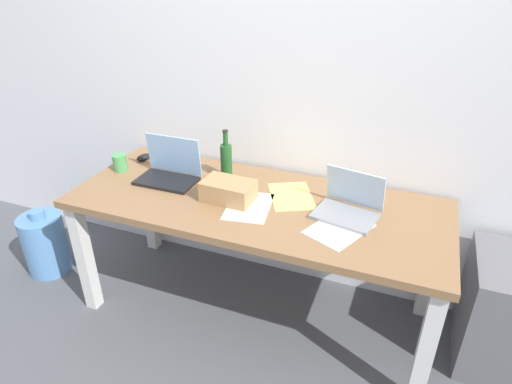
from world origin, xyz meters
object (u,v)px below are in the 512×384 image
at_px(filing_cabinet, 507,313).
at_px(coffee_mug, 120,163).
at_px(desk, 256,215).
at_px(water_cooler_jug, 45,243).
at_px(laptop_right, 348,206).
at_px(computer_mouse, 144,157).
at_px(laptop_left, 169,171).
at_px(beer_bottle, 226,160).
at_px(cardboard_box, 228,191).

bearing_deg(filing_cabinet, coffee_mug, -177.89).
bearing_deg(filing_cabinet, desk, -174.27).
relative_size(desk, water_cooler_jug, 4.32).
height_order(desk, laptop_right, laptop_right).
bearing_deg(desk, filing_cabinet, 5.73).
relative_size(coffee_mug, filing_cabinet, 0.16).
distance_m(laptop_right, computer_mouse, 1.29).
bearing_deg(laptop_right, water_cooler_jug, -174.35).
bearing_deg(laptop_left, coffee_mug, 179.69).
bearing_deg(laptop_left, laptop_right, -0.72).
height_order(desk, computer_mouse, computer_mouse).
distance_m(desk, water_cooler_jug, 1.47).
relative_size(laptop_left, filing_cabinet, 0.56).
bearing_deg(laptop_right, beer_bottle, 168.69).
relative_size(beer_bottle, water_cooler_jug, 0.64).
height_order(desk, coffee_mug, coffee_mug).
xyz_separation_m(cardboard_box, water_cooler_jug, (-1.26, -0.11, -0.58)).
xyz_separation_m(laptop_left, water_cooler_jug, (-0.86, -0.20, -0.58)).
bearing_deg(water_cooler_jug, desk, 6.08).
bearing_deg(computer_mouse, coffee_mug, -90.84).
xyz_separation_m(coffee_mug, water_cooler_jug, (-0.53, -0.20, -0.58)).
bearing_deg(cardboard_box, laptop_right, 7.54).
xyz_separation_m(cardboard_box, filing_cabinet, (1.41, 0.17, -0.49)).
bearing_deg(filing_cabinet, cardboard_box, -173.05).
xyz_separation_m(beer_bottle, filing_cabinet, (1.52, -0.05, -0.55)).
relative_size(beer_bottle, cardboard_box, 1.10).
bearing_deg(filing_cabinet, beer_bottle, 178.17).
bearing_deg(computer_mouse, cardboard_box, -7.55).
bearing_deg(filing_cabinet, water_cooler_jug, -174.08).
bearing_deg(computer_mouse, filing_cabinet, 10.89).
distance_m(computer_mouse, cardboard_box, 0.74).
xyz_separation_m(beer_bottle, cardboard_box, (0.11, -0.22, -0.06)).
bearing_deg(laptop_right, cardboard_box, -172.46).
relative_size(laptop_left, cardboard_box, 1.27).
distance_m(desk, laptop_right, 0.48).
bearing_deg(desk, computer_mouse, 165.04).
bearing_deg(coffee_mug, desk, -3.27).
xyz_separation_m(desk, beer_bottle, (-0.24, 0.18, 0.20)).
bearing_deg(beer_bottle, laptop_left, -155.99).
xyz_separation_m(laptop_left, filing_cabinet, (1.80, 0.08, -0.49)).
height_order(laptop_left, laptop_right, laptop_left).
height_order(beer_bottle, filing_cabinet, beer_bottle).
bearing_deg(laptop_left, desk, -5.09).
bearing_deg(coffee_mug, laptop_left, -0.31).
distance_m(beer_bottle, computer_mouse, 0.58).
relative_size(laptop_right, computer_mouse, 3.27).
relative_size(laptop_right, coffee_mug, 3.44).
height_order(laptop_right, water_cooler_jug, laptop_right).
distance_m(cardboard_box, filing_cabinet, 1.50).
height_order(cardboard_box, water_cooler_jug, cardboard_box).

